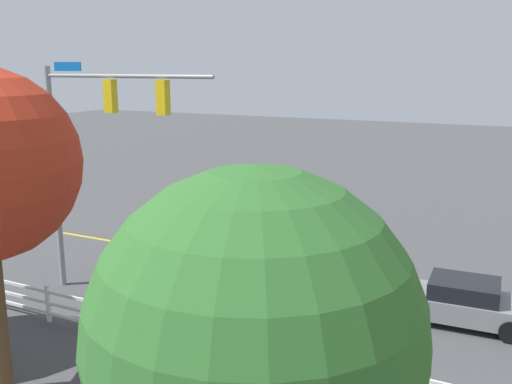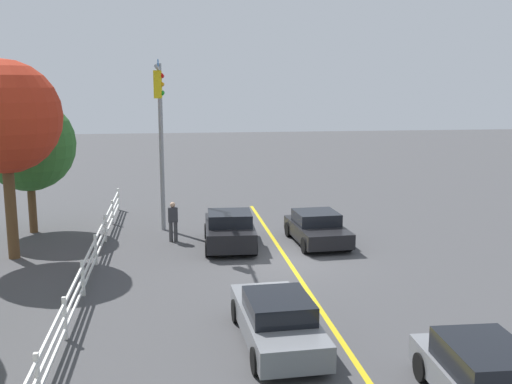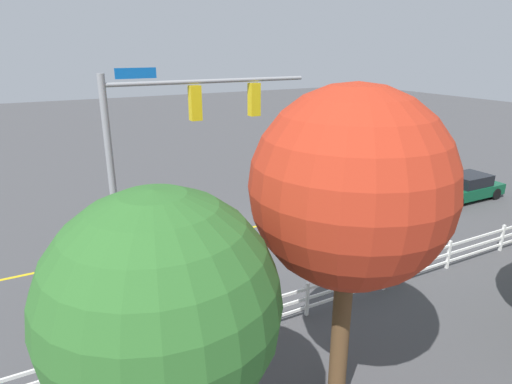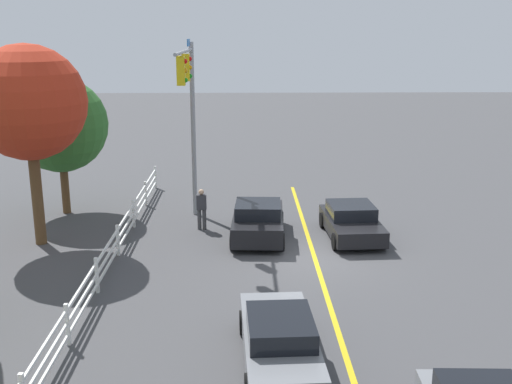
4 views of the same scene
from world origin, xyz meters
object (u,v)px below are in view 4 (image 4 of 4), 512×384
(pedestrian, at_px, (202,207))
(tree_0, at_px, (28,103))
(car_1, at_px, (258,221))
(car_0, at_px, (279,340))
(car_4, at_px, (351,222))
(tree_2, at_px, (60,125))

(pedestrian, height_order, tree_0, tree_0)
(tree_0, bearing_deg, car_1, -86.77)
(car_1, relative_size, tree_0, 0.56)
(car_0, xyz_separation_m, pedestrian, (10.46, 2.56, 0.29))
(car_0, distance_m, car_1, 9.35)
(car_4, bearing_deg, car_0, -22.66)
(car_0, xyz_separation_m, car_1, (9.35, 0.29, 0.07))
(car_4, relative_size, tree_2, 0.67)
(tree_0, bearing_deg, pedestrian, -75.28)
(car_0, relative_size, tree_0, 0.62)
(car_0, xyz_separation_m, car_4, (9.35, -3.36, -0.00))
(car_0, relative_size, pedestrian, 2.73)
(car_1, relative_size, tree_2, 0.70)
(car_4, bearing_deg, tree_0, -90.63)
(car_4, relative_size, pedestrian, 2.38)
(car_4, height_order, pedestrian, pedestrian)
(tree_2, bearing_deg, car_1, -113.07)
(car_4, distance_m, tree_0, 12.84)
(tree_2, bearing_deg, tree_0, -177.79)
(car_0, distance_m, tree_2, 15.97)
(car_0, height_order, tree_0, tree_0)
(tree_0, distance_m, tree_2, 4.31)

